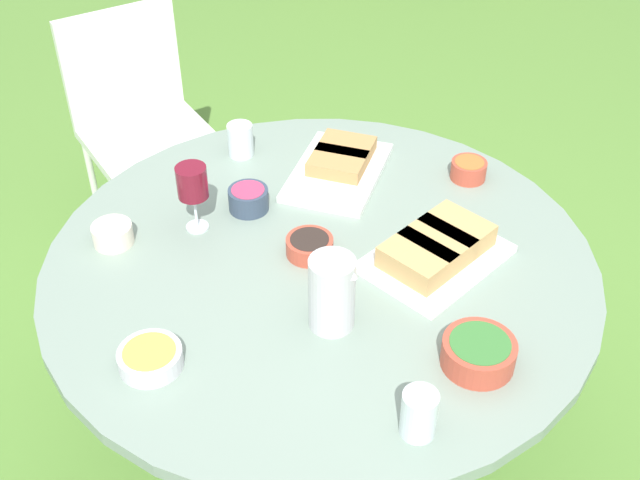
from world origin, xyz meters
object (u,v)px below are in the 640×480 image
Objects in this scene: chair_near_left at (139,114)px; water_pitcher at (332,293)px; wine_glass at (192,184)px; dining_table at (320,284)px.

water_pitcher is (1.21, -0.82, 0.28)m from chair_near_left.
water_pitcher is 0.98× the size of wine_glass.
chair_near_left is at bearing 149.78° from dining_table.
chair_near_left is at bearing 145.86° from water_pitcher.
chair_near_left is 1.05m from wine_glass.
dining_table is 7.34× the size of wine_glass.
dining_table is 1.26m from chair_near_left.
wine_glass reaches higher than chair_near_left.
water_pitcher is 0.50m from wine_glass.
water_pitcher reaches higher than dining_table.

